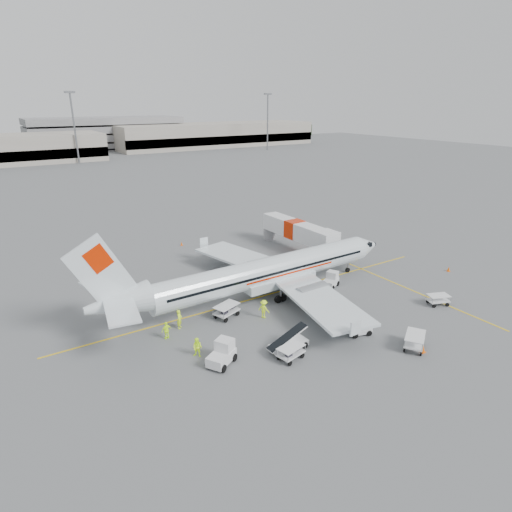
% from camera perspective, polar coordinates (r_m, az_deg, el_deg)
% --- Properties ---
extents(ground, '(360.00, 360.00, 0.00)m').
position_cam_1_polar(ground, '(45.39, 1.37, -5.24)').
color(ground, '#56595B').
extents(stripe_lead, '(44.00, 0.20, 0.01)m').
position_cam_1_polar(stripe_lead, '(45.39, 1.37, -5.24)').
color(stripe_lead, yellow).
rests_on(stripe_lead, ground).
extents(stripe_cross, '(0.20, 20.00, 0.01)m').
position_cam_1_polar(stripe_cross, '(49.21, 20.50, -4.50)').
color(stripe_cross, yellow).
rests_on(stripe_cross, ground).
extents(terminal_east, '(90.00, 26.00, 10.00)m').
position_cam_1_polar(terminal_east, '(202.24, -5.38, 15.82)').
color(terminal_east, gray).
rests_on(terminal_east, ground).
extents(parking_garage, '(62.00, 24.00, 14.00)m').
position_cam_1_polar(parking_garage, '(200.23, -19.43, 15.36)').
color(parking_garage, slate).
rests_on(parking_garage, ground).
extents(treeline, '(300.00, 3.00, 6.00)m').
position_cam_1_polar(treeline, '(210.88, -27.08, 13.43)').
color(treeline, black).
rests_on(treeline, ground).
extents(mast_center, '(3.20, 1.20, 22.00)m').
position_cam_1_polar(mast_center, '(154.77, -23.03, 15.37)').
color(mast_center, slate).
rests_on(mast_center, ground).
extents(mast_east, '(3.20, 1.20, 22.00)m').
position_cam_1_polar(mast_east, '(183.82, 1.55, 17.36)').
color(mast_east, slate).
rests_on(mast_east, ground).
extents(aircraft, '(34.53, 27.28, 9.40)m').
position_cam_1_polar(aircraft, '(43.66, 1.82, 0.38)').
color(aircraft, white).
rests_on(aircraft, ground).
extents(jet_bridge, '(3.40, 15.55, 4.06)m').
position_cam_1_polar(jet_bridge, '(58.81, 5.16, 2.78)').
color(jet_bridge, silver).
rests_on(jet_bridge, ground).
extents(belt_loader, '(4.43, 1.78, 2.37)m').
position_cam_1_polar(belt_loader, '(35.67, 4.40, -10.66)').
color(belt_loader, silver).
rests_on(belt_loader, ground).
extents(tug_fore, '(2.46, 2.03, 1.65)m').
position_cam_1_polar(tug_fore, '(47.75, 9.91, -3.15)').
color(tug_fore, silver).
rests_on(tug_fore, ground).
extents(tug_mid, '(2.24, 1.63, 1.56)m').
position_cam_1_polar(tug_mid, '(38.98, 13.62, -9.07)').
color(tug_mid, silver).
rests_on(tug_mid, ground).
extents(tug_aft, '(2.83, 2.46, 1.90)m').
position_cam_1_polar(tug_aft, '(33.99, -4.67, -12.84)').
color(tug_aft, silver).
rests_on(tug_aft, ground).
extents(cart_loaded_a, '(2.42, 1.74, 1.14)m').
position_cam_1_polar(cart_loaded_a, '(34.79, 4.67, -12.73)').
color(cart_loaded_a, silver).
rests_on(cart_loaded_a, ground).
extents(cart_loaded_b, '(2.78, 2.19, 1.27)m').
position_cam_1_polar(cart_loaded_b, '(40.84, -3.93, -7.32)').
color(cart_loaded_b, silver).
rests_on(cart_loaded_b, ground).
extents(cart_empty_a, '(2.88, 2.56, 1.29)m').
position_cam_1_polar(cart_empty_a, '(38.26, 20.38, -10.65)').
color(cart_empty_a, silver).
rests_on(cart_empty_a, ground).
extents(cart_empty_b, '(2.39, 1.91, 1.08)m').
position_cam_1_polar(cart_empty_b, '(46.83, 23.11, -5.40)').
color(cart_empty_b, silver).
rests_on(cart_empty_b, ground).
extents(cone_nose, '(0.37, 0.37, 0.60)m').
position_cam_1_polar(cone_nose, '(56.45, 24.29, -1.58)').
color(cone_nose, '#F55A05').
rests_on(cone_nose, ground).
extents(cone_port, '(0.33, 0.33, 0.53)m').
position_cam_1_polar(cone_port, '(61.63, -9.90, 1.64)').
color(cone_port, '#F55A05').
rests_on(cone_port, ground).
extents(cone_stbd, '(0.44, 0.44, 0.71)m').
position_cam_1_polar(cone_stbd, '(38.15, 21.36, -11.38)').
color(cone_stbd, '#F55A05').
rests_on(cone_stbd, ground).
extents(crew_a, '(0.76, 0.78, 1.80)m').
position_cam_1_polar(crew_a, '(39.36, -10.17, -8.29)').
color(crew_a, '#D2FE1F').
rests_on(crew_a, ground).
extents(crew_b, '(1.00, 1.02, 1.66)m').
position_cam_1_polar(crew_b, '(35.15, -7.82, -11.99)').
color(crew_b, '#D2FE1F').
rests_on(crew_b, ground).
extents(crew_c, '(1.12, 1.35, 1.82)m').
position_cam_1_polar(crew_c, '(40.51, 1.05, -7.08)').
color(crew_c, '#D2FE1F').
rests_on(crew_c, ground).
extents(crew_d, '(0.99, 0.53, 1.61)m').
position_cam_1_polar(crew_d, '(38.00, -11.83, -9.68)').
color(crew_d, '#D2FE1F').
rests_on(crew_d, ground).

